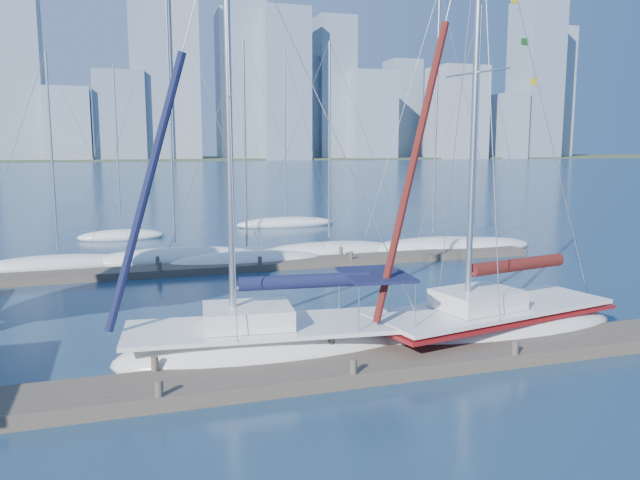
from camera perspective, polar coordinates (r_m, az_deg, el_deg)
name	(u,v)px	position (r m, az deg, el deg)	size (l,w,h in m)	color
ground	(342,376)	(17.85, 2.00, -12.34)	(700.00, 700.00, 0.00)	#172E4A
near_dock	(342,369)	(17.78, 2.01, -11.73)	(26.00, 2.00, 0.40)	#433A31
far_dock	(275,264)	(33.18, -4.12, -2.22)	(30.00, 1.80, 0.36)	#433A31
far_shore	(130,159)	(335.79, -16.98, 7.08)	(800.00, 100.00, 1.50)	#38472D
sailboat_navy	(269,327)	(18.90, -4.66, -7.91)	(9.41, 3.89, 13.78)	silver
sailboat_maroon	(491,305)	(21.62, 15.40, -5.72)	(9.73, 4.83, 15.41)	silver
bg_boat_0	(59,264)	(35.61, -22.78, -2.03)	(8.20, 3.95, 11.40)	silver
bg_boat_1	(175,257)	(35.43, -13.10, -1.53)	(9.64, 5.64, 16.09)	silver
bg_boat_2	(247,261)	(33.78, -6.69, -1.93)	(8.70, 5.03, 12.12)	silver
bg_boat_3	(329,251)	(36.70, 0.84, -1.02)	(9.24, 4.68, 12.60)	silver
bg_boat_4	(433,246)	(38.99, 10.26, -0.53)	(8.91, 3.08, 15.90)	silver
bg_boat_5	(473,246)	(39.58, 13.78, -0.53)	(8.21, 3.30, 14.94)	silver
bg_boat_6	(121,235)	(45.45, -17.70, 0.40)	(6.13, 3.89, 12.15)	silver
bg_boat_7	(286,223)	(50.40, -3.14, 1.58)	(8.29, 3.49, 14.21)	silver
skyline	(171,88)	(308.92, -13.44, 13.41)	(503.20, 51.31, 95.61)	#8393A9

